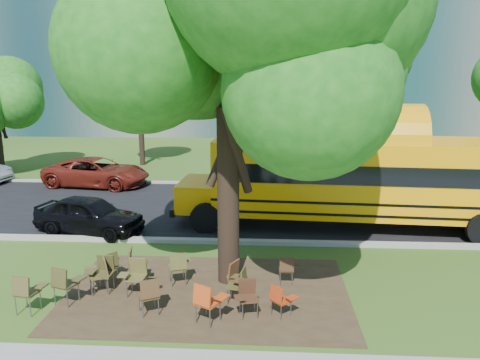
# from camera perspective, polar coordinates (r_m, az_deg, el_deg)

# --- Properties ---
(ground) EXTENTS (160.00, 160.00, 0.00)m
(ground) POSITION_cam_1_polar(r_m,az_deg,el_deg) (12.68, -8.27, -12.35)
(ground) COLOR #2A4917
(ground) RESTS_ON ground
(dirt_patch) EXTENTS (7.00, 4.50, 0.03)m
(dirt_patch) POSITION_cam_1_polar(r_m,az_deg,el_deg) (12.07, -3.97, -13.52)
(dirt_patch) COLOR #382819
(dirt_patch) RESTS_ON ground
(asphalt_road) EXTENTS (80.00, 8.00, 0.04)m
(asphalt_road) POSITION_cam_1_polar(r_m,az_deg,el_deg) (19.15, -4.14, -3.39)
(asphalt_road) COLOR black
(asphalt_road) RESTS_ON ground
(kerb_near) EXTENTS (80.00, 0.25, 0.14)m
(kerb_near) POSITION_cam_1_polar(r_m,az_deg,el_deg) (15.37, -6.06, -7.38)
(kerb_near) COLOR gray
(kerb_near) RESTS_ON ground
(kerb_far) EXTENTS (80.00, 0.25, 0.14)m
(kerb_far) POSITION_cam_1_polar(r_m,az_deg,el_deg) (23.07, -2.85, -0.42)
(kerb_far) COLOR gray
(kerb_far) RESTS_ON ground
(building_main) EXTENTS (38.00, 16.00, 22.00)m
(building_main) POSITION_cam_1_polar(r_m,az_deg,el_deg) (48.68, -9.66, 19.37)
(building_main) COLOR slate
(building_main) RESTS_ON ground
(bg_tree_2) EXTENTS (4.80, 4.80, 6.62)m
(bg_tree_2) POSITION_cam_1_polar(r_m,az_deg,el_deg) (28.24, -12.17, 10.25)
(bg_tree_2) COLOR black
(bg_tree_2) RESTS_ON ground
(bg_tree_3) EXTENTS (5.60, 5.60, 7.84)m
(bg_tree_3) POSITION_cam_1_polar(r_m,az_deg,el_deg) (25.83, 16.08, 11.64)
(bg_tree_3) COLOR black
(bg_tree_3) RESTS_ON ground
(main_tree) EXTENTS (7.20, 7.20, 9.40)m
(main_tree) POSITION_cam_1_polar(r_m,az_deg,el_deg) (11.49, -1.55, 14.91)
(main_tree) COLOR black
(main_tree) RESTS_ON ground
(school_bus) EXTENTS (13.03, 3.70, 3.15)m
(school_bus) POSITION_cam_1_polar(r_m,az_deg,el_deg) (16.96, 16.37, 0.26)
(school_bus) COLOR #F09A07
(school_bus) RESTS_ON ground
(chair_0) EXTENTS (0.69, 0.56, 0.95)m
(chair_0) POSITION_cam_1_polar(r_m,az_deg,el_deg) (11.91, -24.61, -12.09)
(chair_0) COLOR #4A4420
(chair_0) RESTS_ON ground
(chair_1) EXTENTS (0.77, 0.60, 0.97)m
(chair_1) POSITION_cam_1_polar(r_m,az_deg,el_deg) (11.96, -20.58, -11.53)
(chair_1) COLOR #413D1C
(chair_1) RESTS_ON ground
(chair_2) EXTENTS (0.62, 0.74, 0.92)m
(chair_2) POSITION_cam_1_polar(r_m,az_deg,el_deg) (11.01, -10.93, -13.27)
(chair_2) COLOR #473119
(chair_2) RESTS_ON ground
(chair_3) EXTENTS (0.62, 0.54, 0.93)m
(chair_3) POSITION_cam_1_polar(r_m,az_deg,el_deg) (12.01, -12.62, -11.02)
(chair_3) COLOR brown
(chair_3) RESTS_ON ground
(chair_4) EXTENTS (0.81, 0.64, 0.97)m
(chair_4) POSITION_cam_1_polar(r_m,az_deg,el_deg) (10.47, -4.01, -14.33)
(chair_4) COLOR #B94013
(chair_4) RESTS_ON ground
(chair_5) EXTENTS (0.58, 0.61, 0.86)m
(chair_5) POSITION_cam_1_polar(r_m,az_deg,el_deg) (10.81, 0.87, -13.74)
(chair_5) COLOR #442718
(chair_5) RESTS_ON ground
(chair_6) EXTENTS (0.52, 0.65, 0.89)m
(chair_6) POSITION_cam_1_polar(r_m,az_deg,el_deg) (11.35, -0.13, -12.29)
(chair_6) COLOR #43401D
(chair_6) RESTS_ON ground
(chair_7) EXTENTS (0.67, 0.53, 0.79)m
(chair_7) POSITION_cam_1_polar(r_m,az_deg,el_deg) (10.79, 4.98, -14.12)
(chair_7) COLOR #A53311
(chair_7) RESTS_ON ground
(chair_8) EXTENTS (0.56, 0.71, 0.82)m
(chair_8) POSITION_cam_1_polar(r_m,az_deg,el_deg) (12.94, -15.53, -9.72)
(chair_8) COLOR #43411D
(chair_8) RESTS_ON ground
(chair_9) EXTENTS (0.74, 0.63, 0.92)m
(chair_9) POSITION_cam_1_polar(r_m,az_deg,el_deg) (12.36, -16.72, -10.59)
(chair_9) COLOR brown
(chair_9) RESTS_ON ground
(chair_10) EXTENTS (0.59, 0.59, 0.89)m
(chair_10) POSITION_cam_1_polar(r_m,az_deg,el_deg) (12.80, -12.66, -9.61)
(chair_10) COLOR #493D1F
(chair_10) RESTS_ON ground
(chair_11) EXTENTS (0.62, 0.70, 0.91)m
(chair_11) POSITION_cam_1_polar(r_m,az_deg,el_deg) (12.34, -7.48, -10.19)
(chair_11) COLOR brown
(chair_11) RESTS_ON ground
(chair_12) EXTENTS (0.62, 0.79, 0.95)m
(chair_12) POSITION_cam_1_polar(r_m,az_deg,el_deg) (11.51, -0.25, -11.71)
(chair_12) COLOR #51331D
(chair_12) RESTS_ON ground
(chair_13) EXTENTS (0.51, 0.48, 0.79)m
(chair_13) POSITION_cam_1_polar(r_m,az_deg,el_deg) (12.34, 5.78, -10.54)
(chair_13) COLOR #3E2716
(chair_13) RESTS_ON ground
(chair_14) EXTENTS (0.63, 0.55, 0.93)m
(chair_14) POSITION_cam_1_polar(r_m,az_deg,el_deg) (12.39, -16.37, -10.48)
(chair_14) COLOR #413C1C
(chair_14) RESTS_ON ground
(black_car) EXTENTS (4.03, 2.36, 1.29)m
(black_car) POSITION_cam_1_polar(r_m,az_deg,el_deg) (16.87, -17.91, -4.05)
(black_car) COLOR black
(black_car) RESTS_ON ground
(bg_car_red) EXTENTS (5.27, 2.96, 1.39)m
(bg_car_red) POSITION_cam_1_polar(r_m,az_deg,el_deg) (23.68, -17.03, 0.92)
(bg_car_red) COLOR #5B180F
(bg_car_red) RESTS_ON ground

